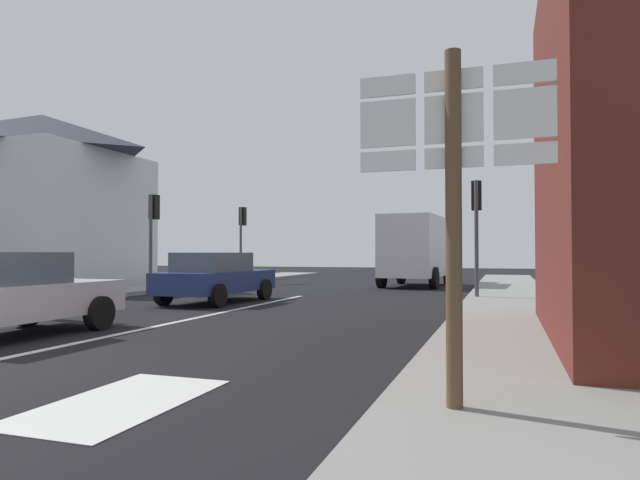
{
  "coord_description": "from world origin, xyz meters",
  "views": [
    {
      "loc": [
        6.53,
        -5.51,
        1.45
      ],
      "look_at": [
        1.96,
        8.18,
        1.8
      ],
      "focal_mm": 31.01,
      "sensor_mm": 36.0,
      "label": 1
    }
  ],
  "objects_px": {
    "traffic_light_near_left": "(153,220)",
    "traffic_light_far_left": "(242,227)",
    "sedan_far": "(216,277)",
    "route_sign_post": "(454,189)",
    "traffic_light_near_right": "(476,212)",
    "delivery_truck": "(415,249)"
  },
  "relations": [
    {
      "from": "traffic_light_near_left",
      "to": "traffic_light_far_left",
      "type": "distance_m",
      "value": 7.28
    },
    {
      "from": "sedan_far",
      "to": "route_sign_post",
      "type": "height_order",
      "value": "route_sign_post"
    },
    {
      "from": "traffic_light_near_right",
      "to": "route_sign_post",
      "type": "bearing_deg",
      "value": -88.26
    },
    {
      "from": "traffic_light_near_right",
      "to": "sedan_far",
      "type": "bearing_deg",
      "value": -156.79
    },
    {
      "from": "delivery_truck",
      "to": "traffic_light_far_left",
      "type": "distance_m",
      "value": 8.66
    },
    {
      "from": "sedan_far",
      "to": "traffic_light_far_left",
      "type": "height_order",
      "value": "traffic_light_far_left"
    },
    {
      "from": "delivery_truck",
      "to": "route_sign_post",
      "type": "relative_size",
      "value": 1.6
    },
    {
      "from": "traffic_light_near_left",
      "to": "traffic_light_far_left",
      "type": "height_order",
      "value": "traffic_light_far_left"
    },
    {
      "from": "delivery_truck",
      "to": "traffic_light_near_right",
      "type": "height_order",
      "value": "traffic_light_near_right"
    },
    {
      "from": "traffic_light_far_left",
      "to": "route_sign_post",
      "type": "bearing_deg",
      "value": -59.0
    },
    {
      "from": "route_sign_post",
      "to": "delivery_truck",
      "type": "bearing_deg",
      "value": 99.63
    },
    {
      "from": "delivery_truck",
      "to": "route_sign_post",
      "type": "distance_m",
      "value": 19.63
    },
    {
      "from": "delivery_truck",
      "to": "traffic_light_near_left",
      "type": "height_order",
      "value": "traffic_light_near_left"
    },
    {
      "from": "traffic_light_near_left",
      "to": "traffic_light_far_left",
      "type": "bearing_deg",
      "value": 90.0
    },
    {
      "from": "traffic_light_far_left",
      "to": "traffic_light_near_left",
      "type": "bearing_deg",
      "value": -90.0
    },
    {
      "from": "route_sign_post",
      "to": "traffic_light_far_left",
      "type": "xyz_separation_m",
      "value": [
        -11.86,
        19.75,
        0.76
      ]
    },
    {
      "from": "sedan_far",
      "to": "traffic_light_near_right",
      "type": "xyz_separation_m",
      "value": [
        7.27,
        3.12,
        1.96
      ]
    },
    {
      "from": "traffic_light_near_left",
      "to": "traffic_light_far_left",
      "type": "relative_size",
      "value": 0.97
    },
    {
      "from": "sedan_far",
      "to": "traffic_light_near_left",
      "type": "height_order",
      "value": "traffic_light_near_left"
    },
    {
      "from": "delivery_truck",
      "to": "traffic_light_far_left",
      "type": "bearing_deg",
      "value": 177.36
    },
    {
      "from": "route_sign_post",
      "to": "traffic_light_near_left",
      "type": "distance_m",
      "value": 17.23
    },
    {
      "from": "route_sign_post",
      "to": "traffic_light_far_left",
      "type": "height_order",
      "value": "traffic_light_far_left"
    }
  ]
}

